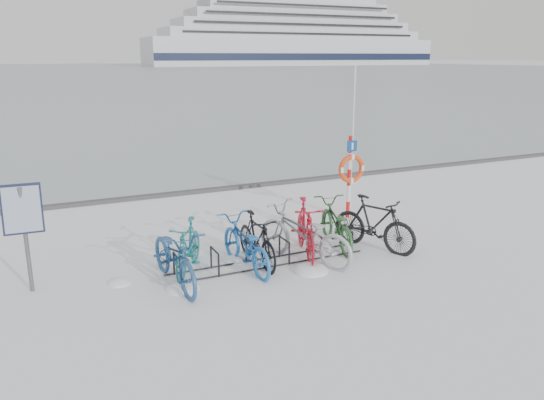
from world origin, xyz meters
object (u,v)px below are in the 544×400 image
Objects in this scene: cruise_ferry at (293,38)px; info_board at (23,215)px; bike_rack at (268,255)px; lifebuoy_station at (351,169)px.

info_board is at bearing -118.01° from cruise_ferry.
bike_rack is at bearing -117.03° from cruise_ferry.
lifebuoy_station is at bearing -116.55° from cruise_ferry.
info_board is 0.01× the size of cruise_ferry.
cruise_ferry reaches higher than bike_rack.
lifebuoy_station is (3.10, 1.91, 1.07)m from bike_rack.
info_board is (-4.21, 0.53, 1.19)m from bike_rack.
lifebuoy_station is (7.31, 1.38, -0.11)m from info_board.
bike_rack is at bearing -148.35° from lifebuoy_station.
cruise_ferry is (101.65, 203.42, 10.33)m from lifebuoy_station.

